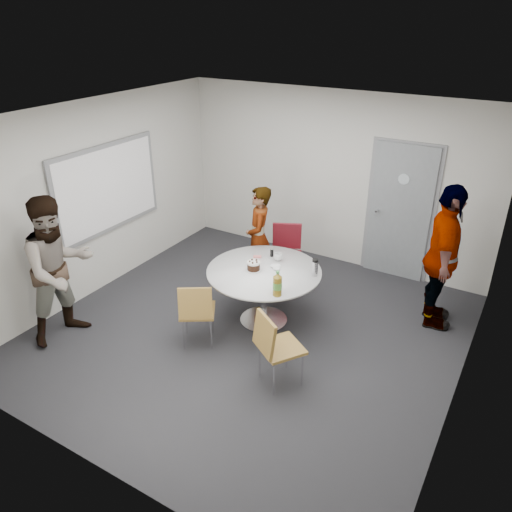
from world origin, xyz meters
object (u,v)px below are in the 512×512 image
Objects in this scene: table at (265,278)px; chair_near_left at (196,309)px; person_right at (442,258)px; whiteboard at (108,188)px; door at (400,212)px; chair_near_right at (274,343)px; person_main at (259,238)px; chair_far at (286,248)px; person_left at (59,270)px.

chair_near_left is at bearing -117.25° from table.
whiteboard is at bearing 91.48° from person_right.
person_right is at bearing 7.64° from chair_near_left.
door is 1.12× the size of whiteboard.
person_main reaches higher than chair_near_right.
door is 2.45× the size of chair_near_left.
door is at bearing -165.81° from chair_far.
table is 0.95× the size of person_main.
door is 1.36m from person_right.
table is 1.57× the size of chair_far.
door is 4.25m from whiteboard.
chair_near_right is at bearing -55.91° from table.
whiteboard is at bearing 1.74° from chair_far.
chair_far is at bearing 148.03° from chair_near_right.
person_main is (-0.58, 0.82, 0.11)m from table.
chair_near_left is at bearing -116.25° from door.
person_main reaches higher than table.
door is at bearing -28.54° from person_left.
person_main is 2.73m from person_left.
door is 3.43m from chair_near_left.
person_right is (3.90, 2.61, 0.02)m from person_left.
person_left is (0.51, -1.39, -0.52)m from whiteboard.
person_main is at bearing 11.74° from chair_far.
whiteboard is 2.38m from chair_near_left.
person_right is at bearing -51.26° from door.
whiteboard is 1.00× the size of person_right.
person_right is at bearing -45.02° from person_left.
whiteboard is 2.04× the size of chair_far.
chair_far is at bearing 103.19° from table.
person_main is at bearing -140.36° from door.
person_left is (-3.05, -3.67, -0.10)m from door.
person_main is at bearing 25.75° from whiteboard.
chair_near_right is at bearing -96.61° from door.
person_right reaches higher than person_main.
chair_near_left is 1.14m from chair_near_right.
chair_near_right is 2.48m from person_right.
door reaches higher than chair_far.
chair_far is 3.13m from person_left.
person_left is (-2.68, -0.49, 0.38)m from chair_near_right.
chair_far reaches higher than chair_near_right.
whiteboard is at bearing -161.92° from chair_near_right.
person_main is (1.93, 0.93, -0.68)m from whiteboard.
door is at bearing 32.66° from whiteboard.
chair_far is 0.46m from person_main.
door is 2.36× the size of chair_near_right.
chair_near_left is at bearing -20.22° from whiteboard.
table is (2.51, 0.11, -0.79)m from whiteboard.
whiteboard reaches higher than chair_near_left.
person_main reaches higher than chair_far.
door is 4.77m from person_left.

